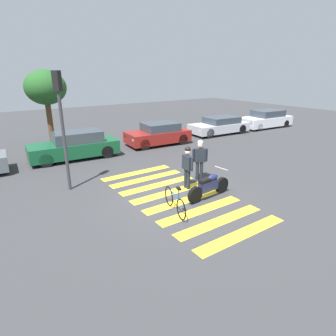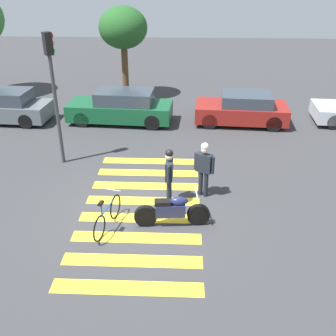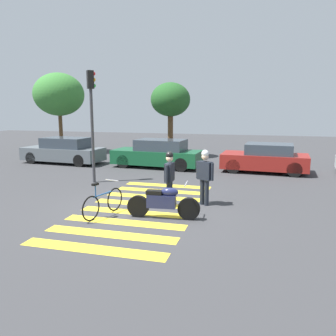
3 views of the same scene
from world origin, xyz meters
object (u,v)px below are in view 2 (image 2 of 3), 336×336
Objects in this scene: leaning_bicycle at (108,216)px; car_maroon_wagon at (242,109)px; officer_by_motorcycle at (204,166)px; traffic_light_pole at (53,80)px; officer_on_foot at (169,173)px; car_grey_coupe at (0,106)px; police_motorcycle at (172,211)px; car_green_compact at (121,107)px.

leaning_bicycle is 9.29m from car_maroon_wagon.
officer_by_motorcycle is 5.69m from traffic_light_pole.
traffic_light_pole reaches higher than officer_on_foot.
officer_on_foot is at bearing -40.13° from car_grey_coupe.
police_motorcycle is 0.46× the size of traffic_light_pole.
officer_by_motorcycle reaches higher than leaning_bicycle.
officer_by_motorcycle is (0.91, 1.60, 0.56)m from police_motorcycle.
car_green_compact is at bearing 0.60° from car_grey_coupe.
car_maroon_wagon is (2.97, 6.73, -0.33)m from officer_on_foot.
car_green_compact reaches higher than car_maroon_wagon.
police_motorcycle is at bearing -44.31° from car_grey_coupe.
car_green_compact is (5.43, 0.06, 0.01)m from car_grey_coupe.
police_motorcycle is 1.17× the size of officer_by_motorcycle.
officer_on_foot reaches higher than car_maroon_wagon.
officer_on_foot is 7.05m from car_green_compact.
officer_on_foot is 0.42× the size of car_maroon_wagon.
car_grey_coupe is 1.00× the size of car_green_compact.
leaning_bicycle is 0.38× the size of traffic_light_pole.
car_maroon_wagon is 0.91× the size of traffic_light_pole.
police_motorcycle is at bearing 7.20° from leaning_bicycle.
traffic_light_pole reaches higher than leaning_bicycle.
car_green_compact is at bearing 107.71° from police_motorcycle.
traffic_light_pole is at bearing -110.37° from car_green_compact.
traffic_light_pole reaches higher than car_green_compact.
car_green_compact reaches higher than police_motorcycle.
car_grey_coupe is at bearing -179.40° from car_green_compact.
traffic_light_pole is at bearing -45.72° from car_grey_coupe.
officer_on_foot is at bearing -33.37° from traffic_light_pole.
traffic_light_pole is (-1.51, -4.08, 2.30)m from car_green_compact.
leaning_bicycle is 0.97× the size of officer_by_motorcycle.
car_maroon_wagon is (2.85, 7.88, 0.21)m from police_motorcycle.
car_maroon_wagon reaches higher than leaning_bicycle.
car_grey_coupe is 10.77m from car_maroon_wagon.
car_grey_coupe is (-8.83, 6.13, -0.33)m from officer_by_motorcycle.
car_green_compact is at bearing 109.66° from officer_on_foot.
traffic_light_pole reaches higher than car_grey_coupe.
police_motorcycle is 11.07m from car_grey_coupe.
police_motorcycle is 0.44× the size of car_green_compact.
police_motorcycle is at bearing -42.85° from traffic_light_pole.
officer_by_motorcycle is 6.58m from car_maroon_wagon.
traffic_light_pole is at bearing 137.15° from police_motorcycle.
officer_by_motorcycle is at bearing 60.50° from police_motorcycle.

